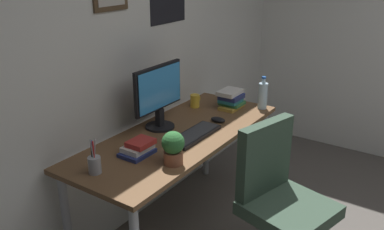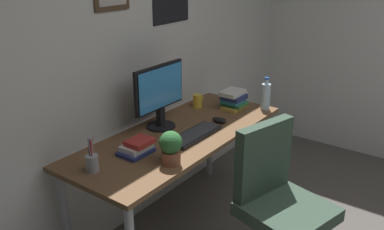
# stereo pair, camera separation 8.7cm
# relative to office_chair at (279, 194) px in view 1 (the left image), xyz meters

# --- Properties ---
(wall_back) EXTENTS (4.40, 0.10, 2.60)m
(wall_back) POSITION_rel_office_chair_xyz_m (-0.08, 1.13, 0.77)
(wall_back) COLOR silver
(wall_back) RESTS_ON ground_plane
(desk) EXTENTS (1.65, 0.66, 0.74)m
(desk) POSITION_rel_office_chair_xyz_m (0.01, 0.72, 0.13)
(desk) COLOR brown
(desk) RESTS_ON ground_plane
(office_chair) EXTENTS (0.58, 0.58, 0.95)m
(office_chair) POSITION_rel_office_chair_xyz_m (0.00, 0.00, 0.00)
(office_chair) COLOR #334738
(office_chair) RESTS_ON ground_plane
(monitor) EXTENTS (0.46, 0.20, 0.43)m
(monitor) POSITION_rel_office_chair_xyz_m (0.01, 0.89, 0.46)
(monitor) COLOR black
(monitor) RESTS_ON desk
(keyboard) EXTENTS (0.43, 0.15, 0.03)m
(keyboard) POSITION_rel_office_chair_xyz_m (0.02, 0.61, 0.23)
(keyboard) COLOR black
(keyboard) RESTS_ON desk
(computer_mouse) EXTENTS (0.06, 0.11, 0.04)m
(computer_mouse) POSITION_rel_office_chair_xyz_m (0.32, 0.61, 0.23)
(computer_mouse) COLOR black
(computer_mouse) RESTS_ON desk
(water_bottle) EXTENTS (0.07, 0.07, 0.25)m
(water_bottle) POSITION_rel_office_chair_xyz_m (0.75, 0.47, 0.32)
(water_bottle) COLOR silver
(water_bottle) RESTS_ON desk
(coffee_mug_near) EXTENTS (0.11, 0.07, 0.10)m
(coffee_mug_near) POSITION_rel_office_chair_xyz_m (0.49, 0.92, 0.27)
(coffee_mug_near) COLOR yellow
(coffee_mug_near) RESTS_ON desk
(potted_plant) EXTENTS (0.13, 0.13, 0.19)m
(potted_plant) POSITION_rel_office_chair_xyz_m (-0.36, 0.50, 0.32)
(potted_plant) COLOR brown
(potted_plant) RESTS_ON desk
(pen_cup) EXTENTS (0.07, 0.07, 0.20)m
(pen_cup) POSITION_rel_office_chair_xyz_m (-0.69, 0.79, 0.27)
(pen_cup) COLOR #9EA0A5
(pen_cup) RESTS_ON desk
(book_stack_left) EXTENTS (0.20, 0.15, 0.09)m
(book_stack_left) POSITION_rel_office_chair_xyz_m (-0.38, 0.74, 0.25)
(book_stack_left) COLOR navy
(book_stack_left) RESTS_ON desk
(book_stack_right) EXTENTS (0.21, 0.17, 0.14)m
(book_stack_right) POSITION_rel_office_chair_xyz_m (0.63, 0.68, 0.29)
(book_stack_right) COLOR gold
(book_stack_right) RESTS_ON desk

